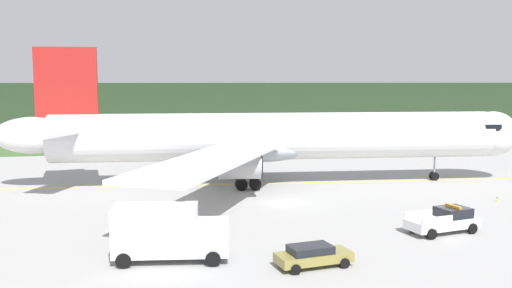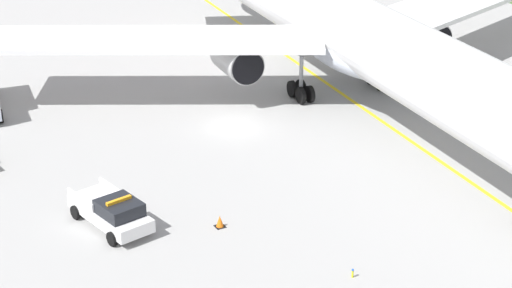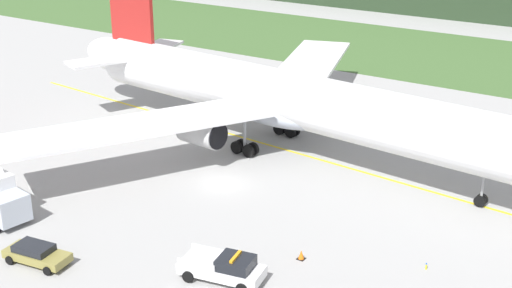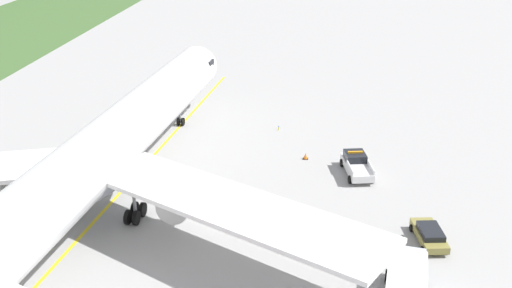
{
  "view_description": "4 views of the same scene",
  "coord_description": "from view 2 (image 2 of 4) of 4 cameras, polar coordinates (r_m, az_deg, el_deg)",
  "views": [
    {
      "loc": [
        -12.01,
        -46.94,
        10.83
      ],
      "look_at": [
        -0.51,
        10.02,
        4.19
      ],
      "focal_mm": 38.56,
      "sensor_mm": 36.0,
      "label": 1
    },
    {
      "loc": [
        49.14,
        -25.09,
        23.5
      ],
      "look_at": [
        7.26,
        -2.37,
        2.08
      ],
      "focal_mm": 63.84,
      "sensor_mm": 36.0,
      "label": 2
    },
    {
      "loc": [
        31.41,
        -41.81,
        23.73
      ],
      "look_at": [
        4.47,
        -1.63,
        4.97
      ],
      "focal_mm": 48.54,
      "sensor_mm": 36.0,
      "label": 3
    },
    {
      "loc": [
        -42.8,
        -8.72,
        24.87
      ],
      "look_at": [
        6.87,
        -2.48,
        3.4
      ],
      "focal_mm": 41.85,
      "sensor_mm": 36.0,
      "label": 4
    }
  ],
  "objects": [
    {
      "name": "ground",
      "position": [
        59.97,
        -1.32,
        1.13
      ],
      "size": [
        320.0,
        320.0,
        0.0
      ],
      "primitive_type": "plane",
      "color": "#9E9D9B"
    },
    {
      "name": "taxiway_centerline_main",
      "position": [
        63.21,
        6.76,
        2.21
      ],
      "size": [
        73.87,
        6.6,
        0.01
      ],
      "primitive_type": "cube",
      "rotation": [
        0.0,
        0.0,
        -0.09
      ],
      "color": "yellow",
      "rests_on": "ground"
    },
    {
      "name": "taxiway_edge_light_west",
      "position": [
        81.45,
        -12.0,
        7.09
      ],
      "size": [
        0.12,
        0.12,
        0.45
      ],
      "color": "yellow",
      "rests_on": "ground"
    },
    {
      "name": "taxiway_edge_light_east",
      "position": [
        43.77,
        6.07,
        -8.02
      ],
      "size": [
        0.12,
        0.12,
        0.47
      ],
      "color": "yellow",
      "rests_on": "ground"
    },
    {
      "name": "airliner",
      "position": [
        62.21,
        6.61,
        6.68
      ],
      "size": [
        55.64,
        48.35,
        14.24
      ],
      "color": "silver",
      "rests_on": "ground"
    },
    {
      "name": "apron_cone",
      "position": [
        47.73,
        -2.28,
        -4.87
      ],
      "size": [
        0.52,
        0.52,
        0.65
      ],
      "color": "black",
      "rests_on": "ground"
    },
    {
      "name": "ops_pickup_truck",
      "position": [
        48.0,
        -9.0,
        -4.2
      ],
      "size": [
        5.67,
        3.16,
        1.94
      ],
      "color": "white",
      "rests_on": "ground"
    }
  ]
}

